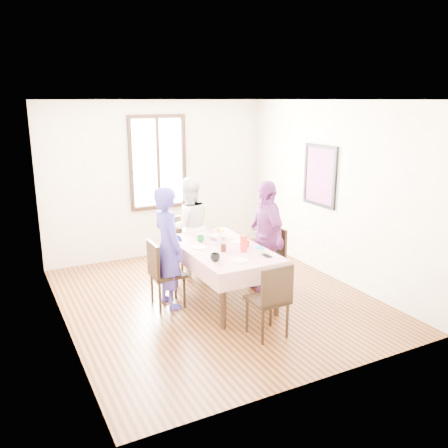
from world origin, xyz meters
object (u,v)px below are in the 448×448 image
Objects in this scene: chair_near at (267,299)px; person_right at (266,236)px; chair_right at (266,259)px; chair_far at (189,246)px; person_far at (189,227)px; chair_left at (167,274)px; person_left at (168,248)px; dining_table at (222,274)px.

chair_near is 1.45m from person_right.
person_right reaches higher than chair_right.
person_far reaches higher than chair_far.
chair_left is at bearing 118.05° from chair_near.
person_left is at bearing 81.42° from chair_right.
chair_left is at bearing -86.82° from person_right.
chair_right and chair_near have the same top height.
chair_left is 1.00× the size of chair_far.
person_left is (-0.72, 0.16, 0.44)m from dining_table.
dining_table is at bearing 79.23° from chair_left.
chair_left is 1.24m from chair_far.
person_far is at bearing -40.43° from person_left.
chair_left reaches higher than dining_table.
chair_left is (-0.74, 0.16, 0.08)m from dining_table.
person_far reaches higher than dining_table.
person_right reaches higher than chair_left.
chair_right is (0.74, 0.05, 0.08)m from dining_table.
person_far reaches higher than chair_right.
chair_right is 0.56× the size of person_right.
chair_right is 1.42m from chair_near.
chair_left is 0.56× the size of person_right.
chair_near is 2.31m from person_far.
dining_table is 0.86m from person_left.
chair_far is 0.56× the size of person_left.
chair_near is 1.54m from person_left.
chair_near is 0.56× the size of person_left.
person_left reaches higher than person_right.
person_left reaches higher than dining_table.
person_right reaches higher than chair_far.
dining_table is at bearing 96.67° from chair_far.
chair_left is 1.51m from person_right.
chair_left is at bearing 81.47° from chair_right.
chair_near is at bearing -90.00° from dining_table.
chair_right is at bearing 56.92° from chair_near.
chair_far is at bearing -82.87° from person_far.
chair_left is at bearing 168.03° from dining_table.
person_left is at bearing 117.39° from chair_near.
dining_table is 1.16m from chair_near.
chair_far is 1.36m from person_right.
person_right reaches higher than chair_near.
chair_near is 0.59× the size of person_far.
person_right is at bearing 129.94° from chair_far.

